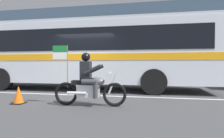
{
  "coord_description": "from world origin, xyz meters",
  "views": [
    {
      "loc": [
        2.67,
        -7.61,
        1.23
      ],
      "look_at": [
        1.26,
        -0.19,
        1.03
      ],
      "focal_mm": 30.13,
      "sensor_mm": 36.0,
      "label": 1
    }
  ],
  "objects_px": {
    "transit_bus": "(85,51)",
    "motorcycle_with_rider": "(89,83)",
    "traffic_cone": "(19,95)",
    "fire_hydrant": "(142,75)"
  },
  "relations": [
    {
      "from": "transit_bus",
      "to": "motorcycle_with_rider",
      "type": "relative_size",
      "value": 5.4
    },
    {
      "from": "transit_bus",
      "to": "motorcycle_with_rider",
      "type": "bearing_deg",
      "value": -69.4
    },
    {
      "from": "traffic_cone",
      "to": "transit_bus",
      "type": "bearing_deg",
      "value": 76.01
    },
    {
      "from": "transit_bus",
      "to": "traffic_cone",
      "type": "xyz_separation_m",
      "value": [
        -0.91,
        -3.66,
        -1.63
      ]
    },
    {
      "from": "motorcycle_with_rider",
      "to": "fire_hydrant",
      "type": "bearing_deg",
      "value": 78.7
    },
    {
      "from": "motorcycle_with_rider",
      "to": "traffic_cone",
      "type": "xyz_separation_m",
      "value": [
        -2.24,
        -0.11,
        -0.41
      ]
    },
    {
      "from": "transit_bus",
      "to": "traffic_cone",
      "type": "distance_m",
      "value": 4.1
    },
    {
      "from": "motorcycle_with_rider",
      "to": "fire_hydrant",
      "type": "distance_m",
      "value": 6.73
    },
    {
      "from": "motorcycle_with_rider",
      "to": "traffic_cone",
      "type": "bearing_deg",
      "value": -177.14
    },
    {
      "from": "transit_bus",
      "to": "traffic_cone",
      "type": "bearing_deg",
      "value": -103.99
    }
  ]
}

